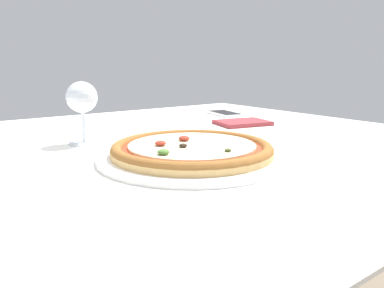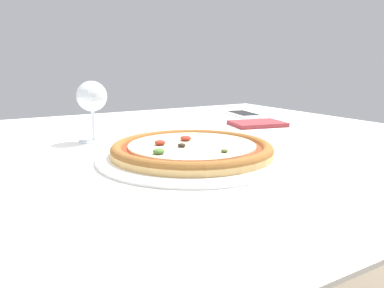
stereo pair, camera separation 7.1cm
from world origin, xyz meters
name	(u,v)px [view 1 (the left image)]	position (x,y,z in m)	size (l,w,h in m)	color
dining_table	(144,175)	(0.00, 0.00, 0.66)	(1.48, 1.16, 0.73)	brown
pizza_plate	(192,151)	(0.01, -0.17, 0.74)	(0.36, 0.36, 0.04)	white
wine_glass_far_left	(82,100)	(-0.10, 0.09, 0.83)	(0.07, 0.07, 0.14)	silver
cell_phone	(225,114)	(0.48, 0.27, 0.73)	(0.10, 0.16, 0.01)	white
napkin_folded	(242,123)	(0.38, 0.08, 0.73)	(0.17, 0.14, 0.01)	#933338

